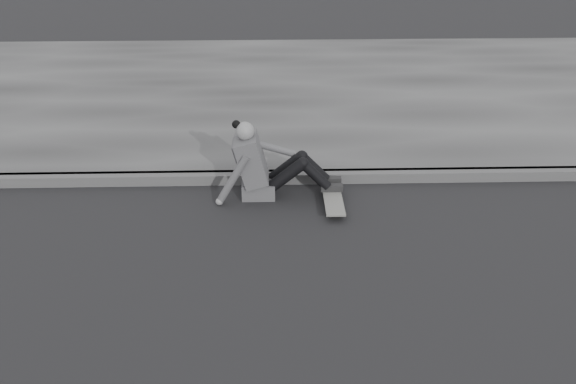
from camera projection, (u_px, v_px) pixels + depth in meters
name	position (u px, v px, depth m)	size (l,w,h in m)	color
ground	(505.00, 323.00, 5.15)	(80.00, 80.00, 0.00)	black
curb	(433.00, 175.00, 7.40)	(24.00, 0.16, 0.12)	#4A4A4A
sidewalk	(389.00, 91.00, 10.08)	(24.00, 6.00, 0.12)	#3D3D3D
skateboard	(333.00, 199.00, 6.87)	(0.20, 0.78, 0.09)	#999994
seated_woman	(264.00, 165.00, 6.93)	(1.38, 0.46, 0.88)	#4B4B4D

